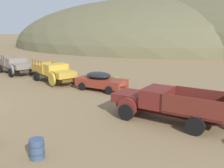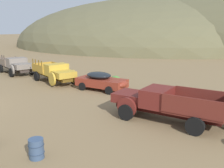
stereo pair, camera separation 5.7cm
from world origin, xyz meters
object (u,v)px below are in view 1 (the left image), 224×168
Objects in this scene: truck_primer_gray at (16,65)px; truck_oxblood at (160,103)px; car_rust_red at (103,81)px; oil_drum_spare at (37,149)px; truck_faded_yellow at (56,73)px.

truck_primer_gray is 0.96× the size of truck_oxblood.
car_rust_red is 11.80m from oil_drum_spare.
truck_faded_yellow is at bearing 178.97° from car_rust_red.
truck_oxblood is (6.90, -3.89, 0.21)m from car_rust_red.
truck_faded_yellow reaches higher than car_rust_red.
truck_primer_gray is at bearing -167.99° from truck_faded_yellow.
oil_drum_spare is at bearing -28.66° from truck_faded_yellow.
car_rust_red is at bearing 20.20° from truck_faded_yellow.
truck_primer_gray is 12.75m from car_rust_red.
truck_primer_gray is at bearing -14.31° from truck_oxblood.
oil_drum_spare is (9.92, -10.75, -0.59)m from truck_faded_yellow.
truck_primer_gray is 1.33× the size of car_rust_red.
truck_faded_yellow is 12.88m from truck_oxblood.
oil_drum_spare is at bearing -70.19° from car_rust_red.
truck_faded_yellow is 0.95× the size of truck_oxblood.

